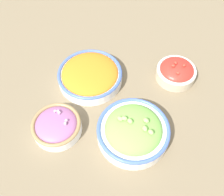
{
  "coord_description": "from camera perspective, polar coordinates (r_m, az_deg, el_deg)",
  "views": [
    {
      "loc": [
        0.05,
        -0.46,
        0.71
      ],
      "look_at": [
        0.0,
        0.0,
        0.03
      ],
      "focal_mm": 40.0,
      "sensor_mm": 36.0,
      "label": 1
    }
  ],
  "objects": [
    {
      "name": "bowl_lettuce",
      "position": [
        0.75,
        4.87,
        -7.46
      ],
      "size": [
        0.22,
        0.22,
        0.09
      ],
      "color": "silver",
      "rests_on": "ground_plane"
    },
    {
      "name": "bowl_carrots",
      "position": [
        0.88,
        -5.04,
        5.31
      ],
      "size": [
        0.23,
        0.23,
        0.06
      ],
      "color": "white",
      "rests_on": "ground_plane"
    },
    {
      "name": "ground_plane",
      "position": [
        0.84,
        0.0,
        -1.15
      ],
      "size": [
        3.0,
        3.0,
        0.0
      ],
      "primitive_type": "plane",
      "color": "#75664C"
    },
    {
      "name": "bowl_red_onion",
      "position": [
        0.79,
        -12.53,
        -6.16
      ],
      "size": [
        0.15,
        0.15,
        0.06
      ],
      "color": "white",
      "rests_on": "ground_plane"
    },
    {
      "name": "bowl_cherry_tomatoes",
      "position": [
        0.92,
        14.46,
        5.86
      ],
      "size": [
        0.14,
        0.14,
        0.07
      ],
      "color": "beige",
      "rests_on": "ground_plane"
    }
  ]
}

